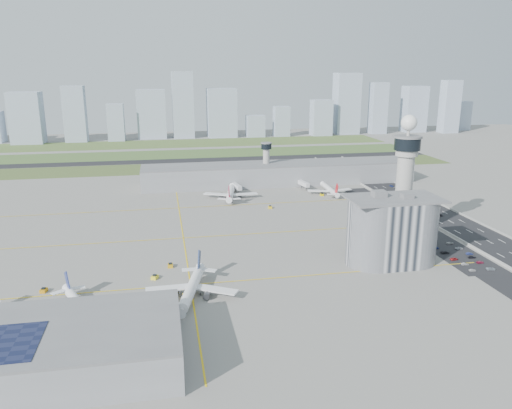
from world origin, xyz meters
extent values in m
plane|color=gray|center=(0.00, 0.00, 0.00)|extent=(1000.00, 1000.00, 0.00)
cube|color=#3F5227|center=(-20.00, 225.00, 0.04)|extent=(480.00, 50.00, 0.08)
cube|color=#3B5528|center=(-20.00, 300.00, 0.04)|extent=(480.00, 60.00, 0.08)
cube|color=#536B32|center=(-20.00, 380.00, 0.04)|extent=(480.00, 70.00, 0.08)
cube|color=black|center=(-20.00, 262.00, 0.06)|extent=(480.00, 22.00, 0.10)
cube|color=black|center=(115.00, 0.00, 0.05)|extent=(28.00, 500.00, 0.10)
cube|color=#9E9E99|center=(101.00, 0.00, 0.60)|extent=(0.60, 500.00, 1.20)
cube|color=#9E9E99|center=(129.00, 0.00, 0.60)|extent=(0.60, 500.00, 1.20)
cube|color=black|center=(90.00, -10.00, 0.04)|extent=(18.00, 260.00, 0.08)
cube|color=black|center=(88.00, -22.00, 0.05)|extent=(20.00, 44.00, 0.10)
cube|color=yellow|center=(-40.00, -30.00, 0.01)|extent=(260.00, 0.60, 0.01)
cube|color=yellow|center=(-40.00, 30.00, 0.01)|extent=(260.00, 0.60, 0.01)
cube|color=yellow|center=(-40.00, 90.00, 0.01)|extent=(260.00, 0.60, 0.01)
cube|color=yellow|center=(-40.00, 30.00, 0.01)|extent=(0.60, 260.00, 0.01)
cylinder|color=#ADAAA5|center=(72.00, 8.00, 24.00)|extent=(8.40, 8.40, 48.00)
cylinder|color=#ADAAA5|center=(72.00, 8.00, 46.00)|extent=(11.00, 11.00, 4.00)
cylinder|color=black|center=(72.00, 8.00, 50.00)|extent=(13.00, 13.00, 6.00)
cylinder|color=slate|center=(72.00, 8.00, 53.50)|extent=(14.00, 14.00, 1.00)
cylinder|color=#ADAAA5|center=(72.00, 8.00, 56.00)|extent=(1.60, 1.60, 5.00)
sphere|color=white|center=(72.00, 8.00, 60.50)|extent=(8.00, 8.00, 8.00)
cylinder|color=#ADAAA5|center=(30.00, 150.00, 14.00)|extent=(5.00, 5.00, 28.00)
cylinder|color=black|center=(30.00, 150.00, 29.00)|extent=(8.00, 8.00, 4.00)
cylinder|color=slate|center=(30.00, 150.00, 31.50)|extent=(8.60, 8.60, 0.80)
cube|color=#B2B2B7|center=(52.00, -22.00, 15.00)|extent=(18.00, 24.00, 30.00)
cylinder|color=#B2B2B7|center=(43.00, -22.00, 15.00)|extent=(24.00, 24.00, 30.00)
cylinder|color=#B2B2B7|center=(61.00, -22.00, 15.00)|extent=(24.00, 24.00, 30.00)
cube|color=slate|center=(52.00, -22.00, 30.40)|extent=(42.00, 24.00, 0.80)
cube|color=slate|center=(46.00, -19.00, 32.00)|extent=(6.00, 5.00, 3.00)
cube|color=slate|center=(57.00, -24.00, 31.70)|extent=(5.00, 4.00, 2.40)
cube|color=gray|center=(40.00, 148.00, 7.50)|extent=(210.00, 32.00, 15.00)
cube|color=slate|center=(40.00, 148.00, 15.40)|extent=(210.00, 32.00, 0.80)
cube|color=gray|center=(-88.00, -82.00, 6.00)|extent=(84.00, 42.00, 12.00)
cube|color=slate|center=(-88.00, -82.00, 12.40)|extent=(84.00, 42.00, 0.80)
imported|color=silver|center=(83.14, -38.93, 0.54)|extent=(3.30, 1.60, 1.09)
imported|color=gray|center=(83.98, -31.85, 0.55)|extent=(3.39, 1.32, 1.10)
imported|color=red|center=(82.73, -25.30, 0.54)|extent=(4.07, 2.21, 1.08)
imported|color=#232227|center=(83.17, -16.75, 0.63)|extent=(4.49, 2.11, 1.27)
imported|color=navy|center=(81.84, -9.79, 0.66)|extent=(4.02, 1.98, 1.32)
imported|color=silver|center=(83.29, -3.04, 0.65)|extent=(4.01, 1.54, 1.30)
imported|color=#96A4B0|center=(92.07, -39.11, 0.56)|extent=(4.27, 2.51, 1.12)
imported|color=maroon|center=(92.18, -31.23, 0.54)|extent=(3.81, 1.68, 1.09)
imported|color=black|center=(92.29, -24.70, 0.61)|extent=(3.71, 1.72, 1.23)
imported|color=navy|center=(93.93, -20.34, 0.57)|extent=(3.47, 1.30, 1.13)
imported|color=#B7BAC2|center=(93.40, -12.54, 0.55)|extent=(4.03, 1.96, 1.10)
imported|color=#ADADAD|center=(93.17, -4.93, 0.56)|extent=(3.96, 1.79, 1.12)
imported|color=black|center=(115.34, 42.12, 0.54)|extent=(1.49, 3.40, 1.09)
imported|color=navy|center=(121.18, 120.59, 0.55)|extent=(2.38, 4.17, 1.10)
imported|color=slate|center=(108.53, 182.36, 0.65)|extent=(1.79, 3.91, 1.30)
cube|color=#9EADC1|center=(-204.47, 415.19, 30.18)|extent=(35.81, 28.65, 60.36)
cube|color=#9EADC1|center=(-150.11, 419.66, 33.44)|extent=(25.49, 20.39, 66.89)
cube|color=#9EADC1|center=(-102.68, 417.90, 22.60)|extent=(20.04, 16.03, 45.20)
cube|color=#9EADC1|center=(-59.44, 436.89, 30.61)|extent=(35.76, 28.61, 61.22)
cube|color=#9EADC1|center=(-19.42, 431.56, 41.69)|extent=(26.33, 21.06, 83.39)
cube|color=#9EADC1|center=(30.27, 432.32, 31.06)|extent=(36.96, 29.57, 62.11)
cube|color=#9EADC1|center=(73.27, 423.68, 13.87)|extent=(23.01, 18.41, 27.75)
cube|color=#9EADC1|center=(108.28, 423.34, 19.48)|extent=(20.22, 16.18, 38.97)
cube|color=#9EADC1|center=(162.17, 421.29, 23.44)|extent=(26.14, 20.92, 46.89)
cube|color=#9EADC1|center=(201.27, 433.27, 40.60)|extent=(32.26, 25.81, 81.20)
cube|color=#9EADC1|center=(244.74, 426.38, 34.37)|extent=(21.59, 17.28, 68.75)
cube|color=#9EADC1|center=(302.83, 435.54, 31.70)|extent=(30.25, 24.20, 63.40)
cube|color=#9EADC1|center=(345.49, 415.96, 35.78)|extent=(23.04, 18.43, 71.56)
cube|color=#9EADC1|center=(382.05, 443.29, 20.53)|extent=(22.64, 18.11, 41.06)
camera|label=1|loc=(-48.98, -221.80, 86.19)|focal=35.00mm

